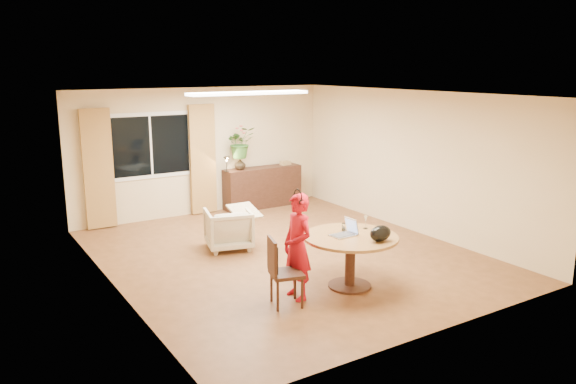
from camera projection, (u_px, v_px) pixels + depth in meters
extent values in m
plane|color=brown|center=(286.00, 255.00, 9.19)|extent=(6.50, 6.50, 0.00)
plane|color=white|center=(286.00, 94.00, 8.62)|extent=(6.50, 6.50, 0.00)
plane|color=#CCB184|center=(203.00, 151.00, 11.59)|extent=(5.50, 0.00, 5.50)
plane|color=#CCB184|center=(111.00, 198.00, 7.48)|extent=(0.00, 6.50, 6.50)
plane|color=#CCB184|center=(412.00, 162.00, 10.33)|extent=(0.00, 6.50, 6.50)
cube|color=white|center=(151.00, 146.00, 10.96)|extent=(1.70, 0.02, 1.30)
cube|color=black|center=(151.00, 146.00, 10.95)|extent=(1.55, 0.01, 1.15)
cube|color=white|center=(151.00, 146.00, 10.95)|extent=(0.04, 0.01, 1.15)
cube|color=olive|center=(98.00, 169.00, 10.43)|extent=(0.55, 0.08, 2.25)
cube|color=olive|center=(203.00, 159.00, 11.52)|extent=(0.55, 0.08, 2.25)
cube|color=white|center=(249.00, 93.00, 9.62)|extent=(2.20, 0.35, 0.05)
cylinder|color=brown|center=(351.00, 237.00, 7.71)|extent=(1.31, 1.31, 0.04)
cylinder|color=black|center=(350.00, 263.00, 7.79)|extent=(0.14, 0.14, 0.70)
cylinder|color=black|center=(350.00, 285.00, 7.86)|extent=(0.60, 0.60, 0.03)
imported|color=red|center=(298.00, 247.00, 7.34)|extent=(0.52, 0.34, 1.42)
imported|color=#C5B19C|center=(228.00, 229.00, 9.44)|extent=(0.90, 0.91, 0.68)
cube|color=black|center=(263.00, 187.00, 12.24)|extent=(1.75, 0.43, 0.87)
imported|color=black|center=(240.00, 164.00, 11.84)|extent=(0.27, 0.27, 0.25)
imported|color=#315F23|center=(240.00, 143.00, 11.75)|extent=(0.62, 0.55, 0.66)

